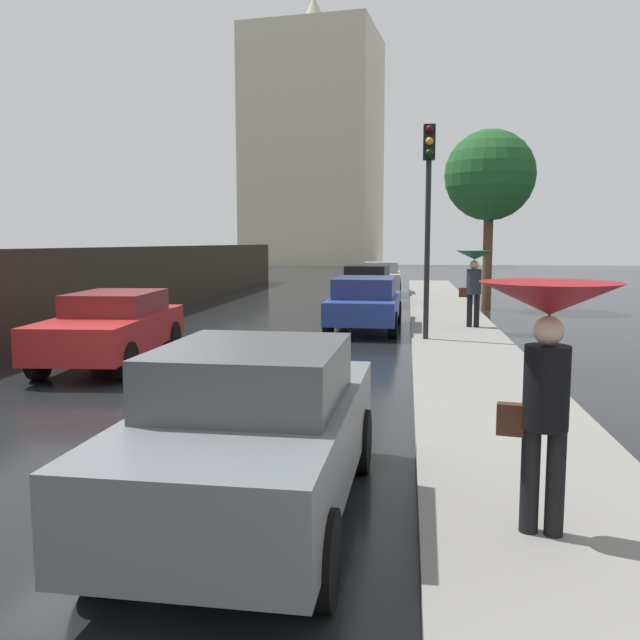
% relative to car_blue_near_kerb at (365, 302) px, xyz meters
% --- Properties ---
extents(ground, '(120.00, 120.00, 0.00)m').
position_rel_car_blue_near_kerb_xyz_m(ground, '(-2.80, -9.26, -0.74)').
color(ground, black).
extents(sidewalk_strip, '(2.20, 60.00, 0.14)m').
position_rel_car_blue_near_kerb_xyz_m(sidewalk_strip, '(2.30, -9.26, -0.67)').
color(sidewalk_strip, gray).
rests_on(sidewalk_strip, ground).
extents(car_blue_near_kerb, '(1.87, 4.44, 1.40)m').
position_rel_car_blue_near_kerb_xyz_m(car_blue_near_kerb, '(0.00, 0.00, 0.00)').
color(car_blue_near_kerb, navy).
rests_on(car_blue_near_kerb, ground).
extents(car_red_mid_road, '(2.00, 4.32, 1.37)m').
position_rel_car_blue_near_kerb_xyz_m(car_red_mid_road, '(-4.44, -5.58, -0.01)').
color(car_red_mid_road, maroon).
rests_on(car_red_mid_road, ground).
extents(car_grey_far_ahead, '(1.79, 3.87, 1.49)m').
position_rel_car_blue_near_kerb_xyz_m(car_grey_far_ahead, '(-0.16, -12.14, 0.02)').
color(car_grey_far_ahead, slate).
rests_on(car_grey_far_ahead, ground).
extents(car_black_behind_camera, '(1.94, 4.03, 1.47)m').
position_rel_car_blue_near_kerb_xyz_m(car_black_behind_camera, '(-0.35, 6.64, 0.02)').
color(car_black_behind_camera, black).
rests_on(car_black_behind_camera, ground).
extents(car_silver_far_lane, '(1.77, 3.94, 1.45)m').
position_rel_car_blue_near_kerb_xyz_m(car_silver_far_lane, '(-0.04, 11.62, 0.01)').
color(car_silver_far_lane, '#B2B5BA').
rests_on(car_silver_far_lane, ground).
extents(pedestrian_with_umbrella_near, '(1.01, 1.01, 1.89)m').
position_rel_car_blue_near_kerb_xyz_m(pedestrian_with_umbrella_near, '(2.11, -12.43, 0.91)').
color(pedestrian_with_umbrella_near, black).
rests_on(pedestrian_with_umbrella_near, sidewalk_strip).
extents(pedestrian_with_umbrella_far, '(0.95, 0.95, 1.96)m').
position_rel_car_blue_near_kerb_xyz_m(pedestrian_with_umbrella_far, '(2.78, -0.10, 0.90)').
color(pedestrian_with_umbrella_far, black).
rests_on(pedestrian_with_umbrella_far, sidewalk_strip).
extents(traffic_light, '(0.26, 0.39, 4.72)m').
position_rel_car_blue_near_kerb_xyz_m(traffic_light, '(1.52, -2.40, 2.64)').
color(traffic_light, black).
rests_on(traffic_light, sidewalk_strip).
extents(street_tree_near, '(3.03, 3.03, 6.07)m').
position_rel_car_blue_near_kerb_xyz_m(street_tree_near, '(3.79, 5.82, 3.77)').
color(street_tree_near, '#4C3823').
rests_on(street_tree_near, ground).
extents(distant_tower, '(13.85, 12.25, 26.51)m').
position_rel_car_blue_near_kerb_xyz_m(distant_tower, '(-8.49, 50.48, 10.92)').
color(distant_tower, beige).
rests_on(distant_tower, ground).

